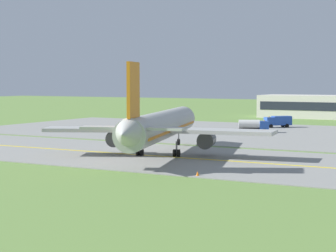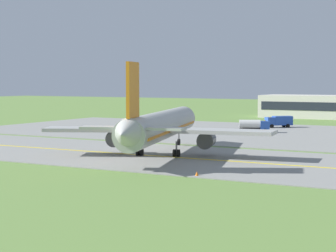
% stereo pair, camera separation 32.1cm
% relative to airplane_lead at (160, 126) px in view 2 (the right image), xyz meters
% --- Properties ---
extents(ground_plane, '(500.00, 500.00, 0.00)m').
position_rel_airplane_lead_xyz_m(ground_plane, '(0.09, -1.42, -4.13)').
color(ground_plane, olive).
extents(taxiway_strip, '(240.00, 28.00, 0.10)m').
position_rel_airplane_lead_xyz_m(taxiway_strip, '(0.09, -1.42, -4.08)').
color(taxiway_strip, gray).
rests_on(taxiway_strip, ground).
extents(apron_pad, '(140.00, 52.00, 0.10)m').
position_rel_airplane_lead_xyz_m(apron_pad, '(10.09, 40.58, -4.08)').
color(apron_pad, gray).
rests_on(apron_pad, ground).
extents(taxiway_centreline, '(220.00, 0.60, 0.01)m').
position_rel_airplane_lead_xyz_m(taxiway_centreline, '(0.09, -1.42, -4.03)').
color(taxiway_centreline, yellow).
rests_on(taxiway_centreline, taxiway_strip).
extents(airplane_lead, '(31.86, 38.85, 12.70)m').
position_rel_airplane_lead_xyz_m(airplane_lead, '(0.00, 0.00, 0.00)').
color(airplane_lead, '#ADADA8').
rests_on(airplane_lead, ground).
extents(service_truck_baggage, '(6.32, 4.31, 2.65)m').
position_rel_airplane_lead_xyz_m(service_truck_baggage, '(-1.73, 41.32, -2.60)').
color(service_truck_baggage, '#264CA5').
rests_on(service_truck_baggage, ground).
extents(service_truck_fuel, '(5.75, 5.63, 2.60)m').
position_rel_airplane_lead_xyz_m(service_truck_fuel, '(-1.68, 56.43, -2.60)').
color(service_truck_fuel, '#264CA5').
rests_on(service_truck_fuel, ground).
extents(traffic_cone_near_edge, '(0.44, 0.44, 0.60)m').
position_rel_airplane_lead_xyz_m(traffic_cone_near_edge, '(12.84, -14.46, -3.83)').
color(traffic_cone_near_edge, orange).
rests_on(traffic_cone_near_edge, ground).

